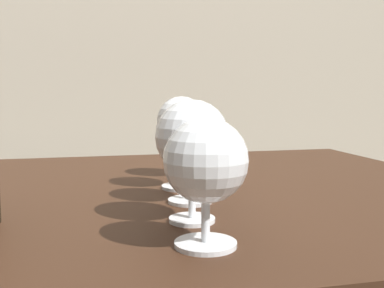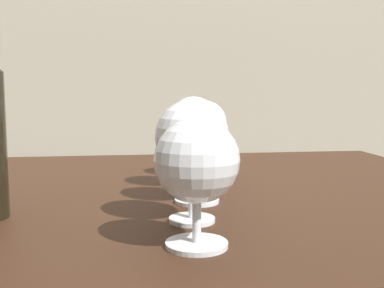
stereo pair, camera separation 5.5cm
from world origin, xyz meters
name	(u,v)px [view 2 (the right image)]	position (x,y,z in m)	size (l,w,h in m)	color
dining_table	(136,254)	(0.00, 0.00, 0.66)	(1.20, 0.81, 0.77)	#382114
wine_glass_pinot	(197,162)	(0.06, -0.29, 0.86)	(0.09, 0.09, 0.13)	white
wine_glass_white	(192,139)	(0.07, -0.20, 0.87)	(0.09, 0.09, 0.15)	white
wine_glass_chardonnay	(197,134)	(0.09, -0.10, 0.87)	(0.08, 0.08, 0.14)	white
wine_glass_port	(194,124)	(0.09, -0.01, 0.88)	(0.08, 0.08, 0.15)	white
wine_glass_amber	(204,125)	(0.13, 0.09, 0.87)	(0.08, 0.08, 0.14)	white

